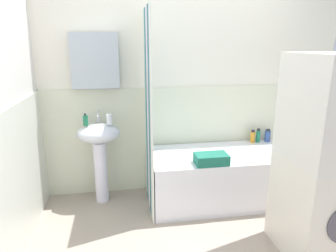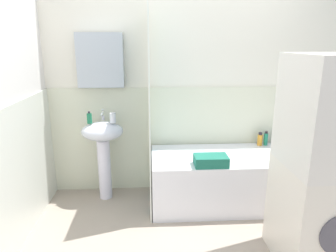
{
  "view_description": "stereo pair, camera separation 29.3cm",
  "coord_description": "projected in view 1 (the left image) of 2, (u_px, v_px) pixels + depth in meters",
  "views": [
    {
      "loc": [
        -0.71,
        -2.06,
        1.68
      ],
      "look_at": [
        -0.25,
        0.73,
        0.9
      ],
      "focal_mm": 32.53,
      "sensor_mm": 36.0,
      "label": 1
    },
    {
      "loc": [
        -0.42,
        -2.1,
        1.68
      ],
      "look_at": [
        -0.25,
        0.73,
        0.9
      ],
      "focal_mm": 32.53,
      "sensor_mm": 36.0,
      "label": 2
    }
  ],
  "objects": [
    {
      "name": "wall_back_tiled",
      "position": [
        178.0,
        92.0,
        3.41
      ],
      "size": [
        3.6,
        0.18,
        2.4
      ],
      "color": "white",
      "rests_on": "ground_plane"
    },
    {
      "name": "sink",
      "position": [
        99.0,
        145.0,
        3.19
      ],
      "size": [
        0.44,
        0.34,
        0.87
      ],
      "color": "white",
      "rests_on": "ground_plane"
    },
    {
      "name": "towel_folded",
      "position": [
        211.0,
        159.0,
        2.94
      ],
      "size": [
        0.32,
        0.19,
        0.1
      ],
      "primitive_type": "cube",
      "rotation": [
        0.0,
        0.0,
        -0.0
      ],
      "color": "#206D59",
      "rests_on": "bathtub"
    },
    {
      "name": "shower_curtain",
      "position": [
        148.0,
        114.0,
        3.0
      ],
      "size": [
        0.01,
        0.74,
        2.0
      ],
      "color": "white",
      "rests_on": "ground_plane"
    },
    {
      "name": "faucet",
      "position": [
        98.0,
        116.0,
        3.19
      ],
      "size": [
        0.03,
        0.12,
        0.12
      ],
      "color": "silver",
      "rests_on": "sink"
    },
    {
      "name": "bathtub",
      "position": [
        221.0,
        176.0,
        3.31
      ],
      "size": [
        1.53,
        0.74,
        0.54
      ],
      "primitive_type": "cube",
      "color": "white",
      "rests_on": "ground_plane"
    },
    {
      "name": "toothbrush_cup",
      "position": [
        110.0,
        119.0,
        3.11
      ],
      "size": [
        0.06,
        0.06,
        0.11
      ],
      "primitive_type": "cylinder",
      "color": "white",
      "rests_on": "sink"
    },
    {
      "name": "wall_left_tiled",
      "position": [
        5.0,
        119.0,
        2.31
      ],
      "size": [
        0.07,
        1.81,
        2.4
      ],
      "color": "silver",
      "rests_on": "ground_plane"
    },
    {
      "name": "soap_dispenser",
      "position": [
        86.0,
        120.0,
        3.06
      ],
      "size": [
        0.05,
        0.05,
        0.13
      ],
      "color": "#20744F",
      "rests_on": "sink"
    },
    {
      "name": "body_wash_bottle",
      "position": [
        258.0,
        136.0,
        3.58
      ],
      "size": [
        0.05,
        0.05,
        0.16
      ],
      "color": "#1D7D5B",
      "rests_on": "bathtub"
    },
    {
      "name": "lotion_bottle",
      "position": [
        268.0,
        136.0,
        3.61
      ],
      "size": [
        0.07,
        0.07,
        0.15
      ],
      "color": "#365299",
      "rests_on": "bathtub"
    },
    {
      "name": "washer_dryer_stack",
      "position": [
        325.0,
        160.0,
        2.34
      ],
      "size": [
        0.56,
        0.63,
        1.61
      ],
      "color": "silver",
      "rests_on": "ground_plane"
    },
    {
      "name": "conditioner_bottle",
      "position": [
        253.0,
        137.0,
        3.57
      ],
      "size": [
        0.06,
        0.06,
        0.15
      ],
      "color": "orange",
      "rests_on": "bathtub"
    }
  ]
}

